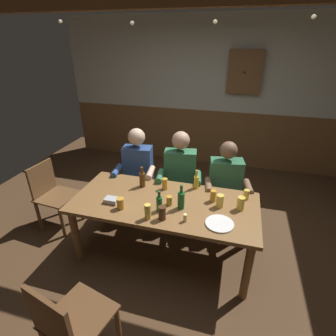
{
  "coord_description": "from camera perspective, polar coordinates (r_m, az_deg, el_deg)",
  "views": [
    {
      "loc": [
        0.66,
        -2.34,
        2.29
      ],
      "look_at": [
        0.0,
        0.04,
        1.05
      ],
      "focal_mm": 27.74,
      "sensor_mm": 36.0,
      "label": 1
    }
  ],
  "objects": [
    {
      "name": "pint_glass_6",
      "position": [
        2.98,
        -0.71,
        -3.5
      ],
      "size": [
        0.06,
        0.06,
        0.13
      ],
      "primitive_type": "cylinder",
      "color": "gold",
      "rests_on": "dining_table"
    },
    {
      "name": "pint_glass_2",
      "position": [
        2.52,
        -4.49,
        -9.53
      ],
      "size": [
        0.06,
        0.06,
        0.16
      ],
      "primitive_type": "cylinder",
      "color": "#E5C64C",
      "rests_on": "dining_table"
    },
    {
      "name": "condiment_caddy",
      "position": [
        2.83,
        -12.33,
        -6.93
      ],
      "size": [
        0.14,
        0.1,
        0.05
      ],
      "primitive_type": "cube",
      "color": "#B2B7BC",
      "rests_on": "dining_table"
    },
    {
      "name": "bottle_2",
      "position": [
        2.6,
        -2.0,
        -7.75
      ],
      "size": [
        0.06,
        0.06,
        0.23
      ],
      "color": "#195923",
      "rests_on": "dining_table"
    },
    {
      "name": "person_1",
      "position": [
        3.37,
        2.59,
        -1.52
      ],
      "size": [
        0.58,
        0.55,
        1.26
      ],
      "rotation": [
        0.0,
        0.0,
        3.3
      ],
      "color": "#33724C",
      "rests_on": "ground_plane"
    },
    {
      "name": "chair_empty_near_right",
      "position": [
        3.72,
        -24.12,
        -5.12
      ],
      "size": [
        0.48,
        0.48,
        0.88
      ],
      "rotation": [
        0.0,
        0.0,
        -1.66
      ],
      "color": "brown",
      "rests_on": "ground_plane"
    },
    {
      "name": "back_wall_wainscot",
      "position": [
        5.28,
        7.5,
        6.98
      ],
      "size": [
        5.34,
        0.12,
        1.07
      ],
      "primitive_type": "cube",
      "color": "brown",
      "rests_on": "ground_plane"
    },
    {
      "name": "back_wall_upper",
      "position": [
        4.99,
        8.47,
        21.6
      ],
      "size": [
        5.34,
        0.12,
        1.61
      ],
      "primitive_type": "cube",
      "color": "beige"
    },
    {
      "name": "string_lights",
      "position": [
        2.6,
        0.9,
        30.01
      ],
      "size": [
        3.78,
        0.04,
        0.1
      ],
      "color": "#F9EAB2"
    },
    {
      "name": "pint_glass_0",
      "position": [
        2.73,
        11.35,
        -7.11
      ],
      "size": [
        0.08,
        0.08,
        0.14
      ],
      "primitive_type": "cylinder",
      "color": "#E5C64C",
      "rests_on": "dining_table"
    },
    {
      "name": "plate_0",
      "position": [
        2.53,
        11.25,
        -11.91
      ],
      "size": [
        0.27,
        0.27,
        0.01
      ],
      "primitive_type": "cylinder",
      "color": "white",
      "rests_on": "dining_table"
    },
    {
      "name": "pint_glass_8",
      "position": [
        2.92,
        16.84,
        -5.62
      ],
      "size": [
        0.06,
        0.06,
        0.11
      ],
      "primitive_type": "cylinder",
      "color": "#E5C64C",
      "rests_on": "dining_table"
    },
    {
      "name": "chair_empty_near_left",
      "position": [
        2.25,
        -20.83,
        -29.36
      ],
      "size": [
        0.53,
        0.53,
        0.88
      ],
      "rotation": [
        0.0,
        0.0,
        -0.24
      ],
      "color": "brown",
      "rests_on": "ground_plane"
    },
    {
      "name": "pint_glass_3",
      "position": [
        2.51,
        -1.29,
        -9.82
      ],
      "size": [
        0.07,
        0.07,
        0.14
      ],
      "primitive_type": "cylinder",
      "color": "#4C2D19",
      "rests_on": "dining_table"
    },
    {
      "name": "wall_dart_cabinet",
      "position": [
        4.83,
        16.49,
        19.6
      ],
      "size": [
        0.56,
        0.15,
        0.7
      ],
      "color": "brown"
    },
    {
      "name": "ground_plane",
      "position": [
        3.33,
        -0.17,
        -16.69
      ],
      "size": [
        6.41,
        6.41,
        0.0
      ],
      "primitive_type": "plane",
      "color": "#4C331E"
    },
    {
      "name": "pint_glass_7",
      "position": [
        2.71,
        0.29,
        -7.17
      ],
      "size": [
        0.06,
        0.06,
        0.1
      ],
      "primitive_type": "cylinder",
      "color": "gold",
      "rests_on": "dining_table"
    },
    {
      "name": "pint_glass_4",
      "position": [
        2.7,
        -10.4,
        -7.66
      ],
      "size": [
        0.08,
        0.08,
        0.12
      ],
      "primitive_type": "cylinder",
      "color": "gold",
      "rests_on": "dining_table"
    },
    {
      "name": "pint_glass_5",
      "position": [
        2.81,
        9.89,
        -6.06
      ],
      "size": [
        0.06,
        0.06,
        0.13
      ],
      "primitive_type": "cylinder",
      "color": "gold",
      "rests_on": "dining_table"
    },
    {
      "name": "dining_table",
      "position": [
        2.85,
        -0.81,
        -8.87
      ],
      "size": [
        1.97,
        0.89,
        0.73
      ],
      "color": "brown",
      "rests_on": "ground_plane"
    },
    {
      "name": "person_0",
      "position": [
        3.53,
        -6.83,
        -0.39
      ],
      "size": [
        0.56,
        0.55,
        1.25
      ],
      "rotation": [
        0.0,
        0.0,
        3.28
      ],
      "color": "#2D4C84",
      "rests_on": "ground_plane"
    },
    {
      "name": "bottle_1",
      "position": [
        3.0,
        6.21,
        -2.96
      ],
      "size": [
        0.06,
        0.06,
        0.23
      ],
      "color": "gold",
      "rests_on": "dining_table"
    },
    {
      "name": "bottle_0",
      "position": [
        2.64,
        2.9,
        -6.99
      ],
      "size": [
        0.07,
        0.07,
        0.27
      ],
      "color": "#195923",
      "rests_on": "dining_table"
    },
    {
      "name": "table_candle",
      "position": [
        2.5,
        3.79,
        -10.86
      ],
      "size": [
        0.04,
        0.04,
        0.08
      ],
      "primitive_type": "cylinder",
      "color": "#F9E08C",
      "rests_on": "dining_table"
    },
    {
      "name": "person_2",
      "position": [
        3.32,
        12.6,
        -3.44
      ],
      "size": [
        0.58,
        0.58,
        1.19
      ],
      "rotation": [
        0.0,
        0.0,
        3.33
      ],
      "color": "#33724C",
      "rests_on": "ground_plane"
    },
    {
      "name": "pint_glass_1",
      "position": [
        2.74,
        15.7,
        -7.49
      ],
      "size": [
        0.08,
        0.08,
        0.14
      ],
      "primitive_type": "cylinder",
      "color": "#E5C64C",
      "rests_on": "dining_table"
    },
    {
      "name": "bottle_3",
      "position": [
        3.03,
        -5.68,
        -2.41
      ],
      "size": [
        0.07,
        0.07,
        0.25
      ],
      "color": "#593314",
      "rests_on": "dining_table"
    }
  ]
}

